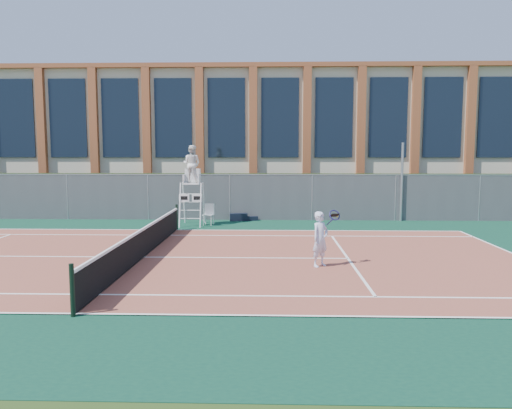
{
  "coord_description": "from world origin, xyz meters",
  "views": [
    {
      "loc": [
        4.0,
        -15.29,
        3.34
      ],
      "look_at": [
        3.45,
        3.0,
        1.39
      ],
      "focal_mm": 35.0,
      "sensor_mm": 36.0,
      "label": 1
    }
  ],
  "objects_px": {
    "plastic_chair": "(209,212)",
    "steel_pole": "(402,182)",
    "tennis_player": "(320,239)",
    "umpire_chair": "(192,166)"
  },
  "relations": [
    {
      "from": "steel_pole",
      "to": "plastic_chair",
      "type": "height_order",
      "value": "steel_pole"
    },
    {
      "from": "steel_pole",
      "to": "tennis_player",
      "type": "distance_m",
      "value": 10.97
    },
    {
      "from": "umpire_chair",
      "to": "plastic_chair",
      "type": "relative_size",
      "value": 3.79
    },
    {
      "from": "umpire_chair",
      "to": "plastic_chair",
      "type": "xyz_separation_m",
      "value": [
        0.74,
        0.1,
        -2.09
      ]
    },
    {
      "from": "steel_pole",
      "to": "plastic_chair",
      "type": "bearing_deg",
      "value": -170.27
    },
    {
      "from": "plastic_chair",
      "to": "steel_pole",
      "type": "bearing_deg",
      "value": 9.73
    },
    {
      "from": "steel_pole",
      "to": "plastic_chair",
      "type": "xyz_separation_m",
      "value": [
        -9.07,
        -1.56,
        -1.3
      ]
    },
    {
      "from": "plastic_chair",
      "to": "tennis_player",
      "type": "bearing_deg",
      "value": -62.73
    },
    {
      "from": "tennis_player",
      "to": "plastic_chair",
      "type": "bearing_deg",
      "value": 117.27
    },
    {
      "from": "umpire_chair",
      "to": "plastic_chair",
      "type": "distance_m",
      "value": 2.22
    }
  ]
}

